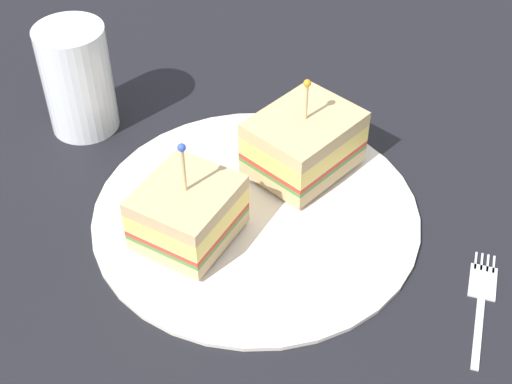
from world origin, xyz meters
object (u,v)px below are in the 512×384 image
Objects in this scene: plate at (256,211)px; fork at (482,294)px; sandwich_half_front at (188,212)px; sandwich_half_back at (304,142)px; drink_glass at (78,84)px.

fork is at bearing 168.09° from plate.
fork is (-24.96, -0.32, -3.29)cm from sandwich_half_front.
drink_glass is at bearing -3.51° from sandwich_half_back.
drink_glass is 42.93cm from fork.
drink_glass is (20.57, -8.30, 4.63)cm from plate.
sandwich_half_back is 1.01× the size of fork.
plate is at bearing -136.17° from sandwich_half_front.
drink_glass reaches higher than sandwich_half_back.
plate is 2.43× the size of sandwich_half_back.
sandwich_half_back reaches higher than fork.
fork is (-40.76, 12.56, -4.87)cm from drink_glass.
plate is 8.09cm from sandwich_half_back.
sandwich_half_back is (-7.56, -11.45, 0.19)cm from sandwich_half_front.
plate reaches higher than fork.
sandwich_half_back reaches higher than plate.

